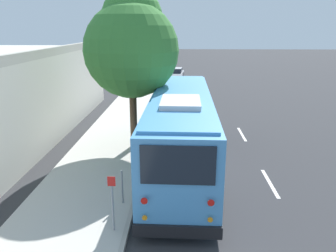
% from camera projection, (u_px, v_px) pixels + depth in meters
% --- Properties ---
extents(ground_plane, '(160.00, 160.00, 0.00)m').
position_uv_depth(ground_plane, '(192.00, 172.00, 13.52)').
color(ground_plane, '#333335').
extents(sidewalk_slab, '(80.00, 3.62, 0.15)m').
position_uv_depth(sidewalk_slab, '(98.00, 169.00, 13.64)').
color(sidewalk_slab, beige).
rests_on(sidewalk_slab, ground).
extents(curb_strip, '(80.00, 0.14, 0.15)m').
position_uv_depth(curb_strip, '(143.00, 170.00, 13.57)').
color(curb_strip, '#AAA69D').
rests_on(curb_strip, ground).
extents(shuttle_bus, '(11.05, 2.66, 3.34)m').
position_uv_depth(shuttle_bus, '(181.00, 126.00, 13.59)').
color(shuttle_bus, '#4C93D1').
rests_on(shuttle_bus, ground).
extents(parked_sedan_navy, '(4.24, 1.74, 1.26)m').
position_uv_depth(parked_sedan_navy, '(173.00, 98.00, 25.07)').
color(parked_sedan_navy, '#19234C').
rests_on(parked_sedan_navy, ground).
extents(parked_sedan_gray, '(4.22, 1.83, 1.32)m').
position_uv_depth(parked_sedan_gray, '(175.00, 83.00, 31.49)').
color(parked_sedan_gray, slate).
rests_on(parked_sedan_gray, ground).
extents(parked_sedan_silver, '(4.27, 2.09, 1.30)m').
position_uv_depth(parked_sedan_silver, '(175.00, 74.00, 37.56)').
color(parked_sedan_silver, '#A8AAAF').
rests_on(parked_sedan_silver, ground).
extents(street_tree, '(4.28, 4.28, 7.37)m').
position_uv_depth(street_tree, '(132.00, 44.00, 14.72)').
color(street_tree, brown).
rests_on(street_tree, sidewalk_slab).
extents(sign_post_near, '(0.06, 0.22, 1.67)m').
position_uv_depth(sign_post_near, '(113.00, 203.00, 9.17)').
color(sign_post_near, gray).
rests_on(sign_post_near, sidewalk_slab).
extents(sign_post_far, '(0.06, 0.06, 1.17)m').
position_uv_depth(sign_post_far, '(122.00, 187.00, 10.70)').
color(sign_post_far, gray).
rests_on(sign_post_far, sidewalk_slab).
extents(lane_stripe_mid, '(2.40, 0.14, 0.01)m').
position_uv_depth(lane_stripe_mid, '(270.00, 183.00, 12.56)').
color(lane_stripe_mid, silver).
rests_on(lane_stripe_mid, ground).
extents(lane_stripe_ahead, '(2.40, 0.14, 0.01)m').
position_uv_depth(lane_stripe_ahead, '(242.00, 134.00, 18.30)').
color(lane_stripe_ahead, silver).
rests_on(lane_stripe_ahead, ground).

